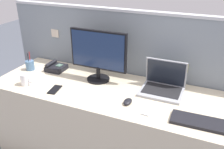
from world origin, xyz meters
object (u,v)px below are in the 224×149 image
Objects in this scene: cell_phone_silver_slab at (147,111)px; coffee_mug at (25,79)px; keyboard_main at (199,122)px; pen_cup at (30,65)px; desk_phone at (56,67)px; cell_phone_black_slab at (55,90)px; desktop_monitor at (98,53)px; computer_mouse_right_hand at (128,102)px; laptop at (163,84)px.

coffee_mug is at bearing -175.92° from cell_phone_silver_slab.
pen_cup is at bearing 169.59° from keyboard_main.
desk_phone is 1.16× the size of cell_phone_black_slab.
desktop_monitor is 0.54m from computer_mouse_right_hand.
desk_phone is 1.51× the size of coffee_mug.
keyboard_main is at bearing -2.48° from computer_mouse_right_hand.
keyboard_main is at bearing 0.94° from coffee_mug.
cell_phone_black_slab is at bearing -28.40° from pen_cup.
cell_phone_silver_slab is at bearing -30.26° from desktop_monitor.
desktop_monitor is 1.54× the size of laptop.
keyboard_main is at bearing -13.80° from desk_phone.
coffee_mug reaches higher than desk_phone.
cell_phone_silver_slab is at bearing 1.34° from coffee_mug.
laptop is at bearing 4.61° from pen_cup.
computer_mouse_right_hand reaches higher than cell_phone_silver_slab.
keyboard_main is 2.87× the size of cell_phone_silver_slab.
pen_cup reaches higher than computer_mouse_right_hand.
desk_phone is 0.96× the size of pen_cup.
keyboard_main is 1.46m from coffee_mug.
computer_mouse_right_hand is (-0.20, -0.31, -0.04)m from laptop.
laptop reaches higher than computer_mouse_right_hand.
cell_phone_black_slab is at bearing 3.76° from coffee_mug.
cell_phone_black_slab is (-0.84, -0.36, -0.06)m from laptop.
computer_mouse_right_hand is (-0.53, 0.04, 0.01)m from keyboard_main.
cell_phone_black_slab is (-1.17, -0.01, -0.01)m from keyboard_main.
pen_cup is 1.21× the size of cell_phone_black_slab.
desktop_monitor is at bearing -177.27° from laptop.
cell_phone_silver_slab and cell_phone_black_slab have the same top height.
laptop is 3.43× the size of computer_mouse_right_hand.
coffee_mug is (-1.13, -0.38, -0.01)m from laptop.
laptop is 1.87× the size of pen_cup.
desktop_monitor is at bearing 158.61° from keyboard_main.
coffee_mug is at bearing -161.44° from laptop.
computer_mouse_right_hand is 0.86× the size of coffee_mug.
cell_phone_silver_slab is at bearing -11.64° from computer_mouse_right_hand.
desk_phone is at bearing 114.89° from cell_phone_black_slab.
coffee_mug is at bearing 179.18° from keyboard_main.
keyboard_main is (0.33, -0.35, -0.05)m from laptop.
pen_cup is at bearing -173.88° from desktop_monitor.
keyboard_main is at bearing -8.65° from pen_cup.
desktop_monitor is 0.54m from desk_phone.
cell_phone_silver_slab is at bearing -8.38° from cell_phone_black_slab.
laptop reaches higher than cell_phone_silver_slab.
desk_phone is at bearing -179.44° from laptop.
coffee_mug is (-1.10, -0.03, 0.05)m from cell_phone_silver_slab.
desk_phone is 1.76× the size of computer_mouse_right_hand.
keyboard_main is (1.40, -0.34, -0.02)m from desk_phone.
laptop is 2.66× the size of cell_phone_silver_slab.
desktop_monitor reaches higher than desk_phone.
cell_phone_silver_slab is (-0.36, 0.00, -0.01)m from keyboard_main.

